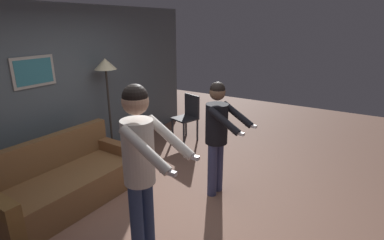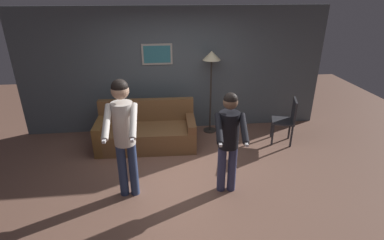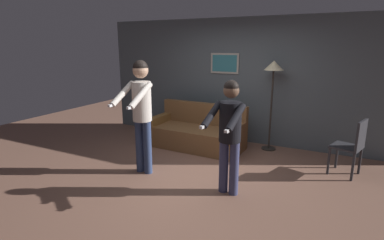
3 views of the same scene
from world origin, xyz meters
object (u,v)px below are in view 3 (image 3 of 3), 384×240
at_px(person_standing_left, 141,106).
at_px(torchiere_lamp, 273,75).
at_px(couch, 197,134).
at_px(person_standing_right, 229,128).
at_px(dining_chair_distant, 353,144).

bearing_deg(person_standing_left, torchiere_lamp, 52.38).
distance_m(couch, person_standing_right, 2.15).
height_order(couch, dining_chair_distant, dining_chair_distant).
relative_size(couch, person_standing_left, 1.06).
bearing_deg(torchiere_lamp, person_standing_right, -92.93).
xyz_separation_m(torchiere_lamp, person_standing_left, (-1.59, -2.07, -0.38)).
relative_size(torchiere_lamp, dining_chair_distant, 1.89).
distance_m(person_standing_right, dining_chair_distant, 2.15).
relative_size(couch, torchiere_lamp, 1.09).
bearing_deg(couch, person_standing_right, -52.29).
relative_size(couch, dining_chair_distant, 2.07).
xyz_separation_m(person_standing_right, dining_chair_distant, (1.55, 1.43, -0.43)).
xyz_separation_m(couch, dining_chair_distant, (2.80, -0.19, 0.25)).
distance_m(torchiere_lamp, person_standing_right, 2.20).
bearing_deg(dining_chair_distant, torchiere_lamp, 153.90).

